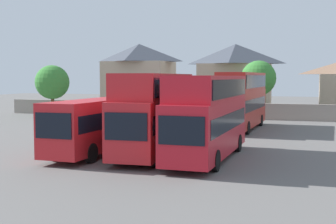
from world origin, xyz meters
TOP-DOWN VIEW (x-y plane):
  - ground at (0.00, 18.00)m, footprint 140.00×140.00m
  - depot_boundary_wall at (0.00, 25.36)m, footprint 56.00×0.50m
  - bus_1 at (-3.43, -0.30)m, footprint 2.76×10.14m
  - bus_2 at (0.08, 0.13)m, footprint 3.04×10.29m
  - bus_3 at (3.47, -0.29)m, footprint 2.81×10.57m
  - bus_4 at (-2.90, 15.49)m, footprint 3.03×10.86m
  - bus_5 at (0.57, 15.55)m, footprint 2.76×11.38m
  - bus_6 at (3.08, 15.40)m, footprint 3.07×11.58m
  - house_terrace_left at (-13.80, 33.61)m, footprint 8.95×7.48m
  - house_terrace_centre at (-0.51, 33.73)m, footprint 9.11×7.39m
  - tree_left_of_lot at (-20.60, 22.36)m, footprint 4.06×4.06m
  - tree_behind_wall at (3.12, 27.86)m, footprint 4.04×4.04m

SIDE VIEW (x-z plane):
  - ground at x=0.00m, z-range 0.00..0.00m
  - depot_boundary_wall at x=0.00m, z-range 0.00..1.80m
  - bus_1 at x=-3.43m, z-range 0.24..3.59m
  - bus_5 at x=0.57m, z-range 0.24..3.62m
  - bus_4 at x=-2.90m, z-range 0.25..3.72m
  - bus_3 at x=3.47m, z-range 0.31..5.10m
  - bus_2 at x=0.08m, z-range 0.31..5.22m
  - bus_6 at x=3.08m, z-range 0.32..5.42m
  - tree_left_of_lot at x=-20.60m, z-range 1.01..7.13m
  - tree_behind_wall at x=3.12m, z-range 1.23..7.83m
  - house_terrace_centre at x=-0.51m, z-range 0.09..9.04m
  - house_terrace_left at x=-13.80m, z-range 0.09..9.32m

